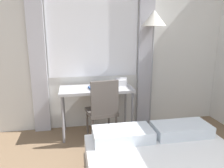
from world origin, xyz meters
TOP-DOWN VIEW (x-y plane):
  - wall_back_with_window at (-0.04, 3.31)m, footprint 4.75×0.13m
  - desk at (-0.29, 2.99)m, footprint 1.08×0.49m
  - desk_chair at (-0.24, 2.71)m, footprint 0.46×0.46m
  - standing_lamp at (0.59, 3.04)m, footprint 0.37×0.37m
  - telephone at (0.10, 3.07)m, footprint 0.18×0.15m
  - book at (-0.29, 2.94)m, footprint 0.24×0.24m

SIDE VIEW (x-z plane):
  - desk_chair at x=-0.24m, z-range 0.05..0.98m
  - desk at x=-0.29m, z-range 0.29..1.03m
  - book at x=-0.29m, z-range 0.73..0.76m
  - telephone at x=0.10m, z-range 0.73..0.85m
  - wall_back_with_window at x=-0.04m, z-range 0.00..2.70m
  - standing_lamp at x=0.59m, z-range 0.65..2.50m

